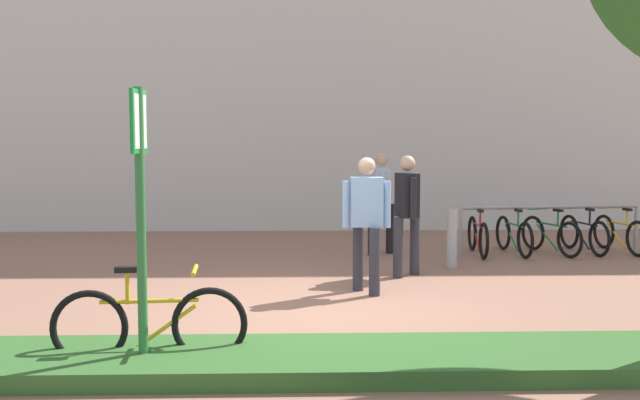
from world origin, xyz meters
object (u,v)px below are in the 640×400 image
Objects in this scene: bollard_steel at (452,238)px; person_suited_dark at (407,208)px; parking_sign_post at (140,187)px; person_shirt_blue at (366,216)px; person_shirt_white at (381,197)px; bike_at_sign at (150,324)px; bike_rack_cluster at (550,233)px.

bollard_steel is 0.52× the size of person_suited_dark.
person_shirt_blue is (2.15, 2.96, -0.56)m from parking_sign_post.
parking_sign_post is 4.97m from person_suited_dark.
bollard_steel is at bearing -54.34° from person_shirt_white.
person_shirt_blue is at bearing -100.18° from person_shirt_white.
parking_sign_post reaches higher than person_shirt_blue.
bollard_steel reaches higher than bike_at_sign.
parking_sign_post is 3.70m from person_shirt_blue.
person_suited_dark is (-0.79, -0.65, 0.53)m from bollard_steel.
bike_at_sign is at bearing -133.96° from bike_rack_cluster.
bollard_steel reaches higher than bike_rack_cluster.
person_shirt_white is (2.68, 5.79, 0.63)m from bike_at_sign.
bollard_steel is (3.61, 4.49, 0.10)m from bike_at_sign.
bike_at_sign is 0.98× the size of person_suited_dark.
person_shirt_white is 1.95m from person_suited_dark.
bike_at_sign is 0.53× the size of bike_rack_cluster.
bike_at_sign is 1.87× the size of bollard_steel.
bike_rack_cluster is at bearing -0.26° from person_shirt_white.
person_shirt_white is at bearing 65.78° from parking_sign_post.
person_suited_dark is at bearing -86.02° from person_shirt_white.
person_shirt_white is at bearing 179.74° from bike_rack_cluster.
person_suited_dark is at bearing 55.05° from parking_sign_post.
bike_at_sign is at bearing -126.21° from person_suited_dark.
bike_at_sign is at bearing 85.71° from parking_sign_post.
person_suited_dark is (2.81, 3.84, 0.63)m from bike_at_sign.
bike_rack_cluster is at bearing 35.02° from person_suited_dark.
person_shirt_blue is 1.00× the size of person_suited_dark.
person_shirt_blue is (-1.47, -1.73, 0.53)m from bollard_steel.
bike_at_sign is 0.98× the size of person_shirt_blue.
bike_rack_cluster is 3.55× the size of bollard_steel.
bollard_steel is 0.52× the size of person_shirt_blue.
parking_sign_post is 1.37× the size of person_shirt_blue.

